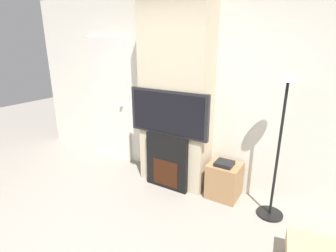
{
  "coord_description": "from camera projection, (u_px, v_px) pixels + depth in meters",
  "views": [
    {
      "loc": [
        1.75,
        -1.24,
        1.99
      ],
      "look_at": [
        0.0,
        1.59,
        0.91
      ],
      "focal_mm": 28.0,
      "sensor_mm": 36.0,
      "label": 1
    }
  ],
  "objects": [
    {
      "name": "television",
      "position": [
        168.0,
        113.0,
        3.44
      ],
      "size": [
        1.16,
        0.07,
        0.6
      ],
      "color": "black",
      "rests_on": "fireplace"
    },
    {
      "name": "fireplace",
      "position": [
        168.0,
        161.0,
        3.66
      ],
      "size": [
        0.63,
        0.15,
        0.79
      ],
      "color": "black",
      "rests_on": "ground_plane"
    },
    {
      "name": "wall_back",
      "position": [
        184.0,
        89.0,
        3.72
      ],
      "size": [
        6.0,
        0.06,
        2.7
      ],
      "color": "silver",
      "rests_on": "ground_plane"
    },
    {
      "name": "chimney_breast",
      "position": [
        176.0,
        91.0,
        3.53
      ],
      "size": [
        0.98,
        0.41,
        2.7
      ],
      "color": "#BCAD8E",
      "rests_on": "ground_plane"
    },
    {
      "name": "floor_lamp",
      "position": [
        280.0,
        136.0,
        2.84
      ],
      "size": [
        0.3,
        0.3,
        1.7
      ],
      "color": "black",
      "rests_on": "ground_plane"
    },
    {
      "name": "entry_door",
      "position": [
        110.0,
        101.0,
        4.47
      ],
      "size": [
        0.84,
        0.09,
        2.05
      ],
      "color": "silver",
      "rests_on": "ground_plane"
    },
    {
      "name": "media_stand",
      "position": [
        224.0,
        180.0,
        3.47
      ],
      "size": [
        0.4,
        0.38,
        0.52
      ],
      "color": "#997047",
      "rests_on": "ground_plane"
    }
  ]
}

